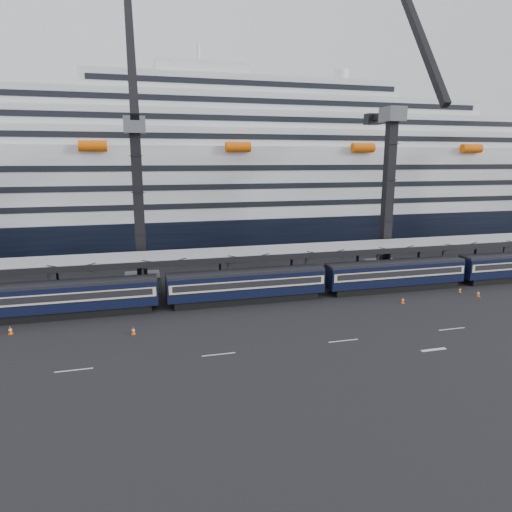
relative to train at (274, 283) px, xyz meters
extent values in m
plane|color=black|center=(4.65, -10.00, -2.20)|extent=(260.00, 260.00, 0.00)
cube|color=beige|center=(-21.35, -14.00, -2.19)|extent=(3.00, 0.15, 0.02)
cube|color=beige|center=(-9.35, -14.00, -2.19)|extent=(3.00, 0.15, 0.02)
cube|color=beige|center=(2.65, -14.00, -2.19)|extent=(3.00, 0.15, 0.02)
cube|color=beige|center=(14.65, -14.00, -2.19)|extent=(3.00, 0.15, 0.02)
cube|color=beige|center=(9.65, -18.00, -2.19)|extent=(2.50, 0.40, 0.02)
cube|color=black|center=(-23.35, 0.00, -1.75)|extent=(17.48, 2.40, 0.90)
cube|color=black|center=(-23.35, 0.00, 0.05)|extent=(19.00, 2.80, 2.70)
cube|color=beige|center=(-23.35, 0.00, 0.35)|extent=(18.62, 2.92, 1.05)
cube|color=black|center=(-23.35, 0.00, 0.40)|extent=(17.86, 2.98, 0.70)
cube|color=black|center=(-23.35, 0.00, 1.55)|extent=(19.00, 2.50, 0.35)
cube|color=black|center=(-3.35, 0.00, -1.75)|extent=(17.48, 2.40, 0.90)
cube|color=black|center=(-3.35, 0.00, 0.05)|extent=(19.00, 2.80, 2.70)
cube|color=beige|center=(-3.35, 0.00, 0.35)|extent=(18.62, 2.92, 1.05)
cube|color=black|center=(-3.35, 0.00, 0.40)|extent=(17.86, 2.98, 0.70)
cube|color=black|center=(-3.35, 0.00, 1.55)|extent=(19.00, 2.50, 0.35)
cube|color=black|center=(16.65, 0.00, -1.75)|extent=(17.48, 2.40, 0.90)
cube|color=black|center=(16.65, 0.00, 0.05)|extent=(19.00, 2.80, 2.70)
cube|color=beige|center=(16.65, 0.00, 0.35)|extent=(18.62, 2.92, 1.05)
cube|color=black|center=(16.65, 0.00, 0.40)|extent=(17.86, 2.98, 0.70)
cube|color=black|center=(16.65, 0.00, 1.55)|extent=(19.00, 2.50, 0.35)
cube|color=gray|center=(4.65, 4.00, 3.20)|extent=(130.00, 6.00, 0.25)
cube|color=black|center=(4.65, 1.00, 2.90)|extent=(130.00, 0.25, 0.70)
cube|color=black|center=(4.65, 7.00, 2.90)|extent=(130.00, 0.25, 0.70)
cube|color=black|center=(-25.35, 1.20, 0.50)|extent=(0.25, 0.25, 5.40)
cube|color=black|center=(-25.35, 6.80, 0.50)|extent=(0.25, 0.25, 5.40)
cube|color=black|center=(-15.35, 1.20, 0.50)|extent=(0.25, 0.25, 5.40)
cube|color=black|center=(-15.35, 6.80, 0.50)|extent=(0.25, 0.25, 5.40)
cube|color=black|center=(-5.35, 1.20, 0.50)|extent=(0.25, 0.25, 5.40)
cube|color=black|center=(-5.35, 6.80, 0.50)|extent=(0.25, 0.25, 5.40)
cube|color=black|center=(4.65, 1.20, 0.50)|extent=(0.25, 0.25, 5.40)
cube|color=black|center=(4.65, 6.80, 0.50)|extent=(0.25, 0.25, 5.40)
cube|color=black|center=(14.65, 1.20, 0.50)|extent=(0.25, 0.25, 5.40)
cube|color=black|center=(14.65, 6.80, 0.50)|extent=(0.25, 0.25, 5.40)
cube|color=black|center=(24.65, 1.20, 0.50)|extent=(0.25, 0.25, 5.40)
cube|color=black|center=(24.65, 6.80, 0.50)|extent=(0.25, 0.25, 5.40)
cube|color=black|center=(34.65, 1.20, 0.50)|extent=(0.25, 0.25, 5.40)
cube|color=black|center=(34.65, 6.80, 0.50)|extent=(0.25, 0.25, 5.40)
cube|color=black|center=(4.65, 36.00, 1.30)|extent=(200.00, 28.00, 7.00)
cube|color=silver|center=(4.65, 36.00, 10.80)|extent=(190.00, 26.88, 12.00)
cube|color=silver|center=(4.65, 36.00, 18.30)|extent=(160.00, 24.64, 3.00)
cube|color=black|center=(4.65, 23.63, 18.30)|extent=(153.60, 0.12, 0.90)
cube|color=silver|center=(4.65, 36.00, 21.30)|extent=(124.00, 21.84, 3.00)
cube|color=black|center=(4.65, 25.03, 21.30)|extent=(119.04, 0.12, 0.90)
cube|color=silver|center=(4.65, 36.00, 24.30)|extent=(90.00, 19.04, 3.00)
cube|color=black|center=(4.65, 26.43, 24.30)|extent=(86.40, 0.12, 0.90)
cube|color=silver|center=(4.65, 36.00, 27.30)|extent=(56.00, 16.24, 3.00)
cube|color=black|center=(4.65, 27.83, 27.30)|extent=(53.76, 0.12, 0.90)
cube|color=silver|center=(-3.35, 36.00, 29.80)|extent=(16.00, 12.00, 2.50)
cylinder|color=silver|center=(24.65, 36.00, 30.30)|extent=(2.80, 2.80, 3.00)
cylinder|color=#F55F07|center=(-21.35, 21.96, 16.60)|extent=(4.00, 1.60, 1.60)
cylinder|color=#F55F07|center=(0.65, 21.96, 16.60)|extent=(4.00, 1.60, 1.60)
cylinder|color=#F55F07|center=(22.65, 21.96, 16.60)|extent=(4.00, 1.60, 1.60)
cylinder|color=#F55F07|center=(44.65, 21.96, 16.60)|extent=(4.00, 1.60, 1.60)
cube|color=#53565B|center=(-15.35, 9.00, -1.20)|extent=(4.50, 4.50, 2.00)
cube|color=black|center=(-15.35, 9.00, 8.80)|extent=(1.30, 1.30, 18.00)
cube|color=#53565B|center=(-15.35, 9.00, 18.80)|extent=(2.60, 3.20, 2.00)
cube|color=black|center=(-15.35, 3.21, 25.69)|extent=(0.90, 12.26, 14.37)
cube|color=black|center=(-15.35, 11.52, 18.80)|extent=(0.90, 5.04, 0.90)
cube|color=black|center=(-15.35, 14.04, 18.60)|extent=(2.20, 1.60, 1.60)
cube|color=#53565B|center=(19.65, 8.00, -1.20)|extent=(4.50, 4.50, 2.00)
cube|color=black|center=(19.65, 8.00, 9.80)|extent=(1.30, 1.30, 20.00)
cube|color=#53565B|center=(19.65, 8.00, 20.80)|extent=(2.60, 3.20, 2.00)
cube|color=black|center=(19.65, 2.26, 28.99)|extent=(0.90, 12.21, 16.90)
cube|color=black|center=(19.65, 10.80, 20.80)|extent=(0.90, 5.60, 0.90)
cube|color=black|center=(19.65, 13.60, 20.60)|extent=(2.20, 1.60, 1.60)
cube|color=#F55F07|center=(-28.33, -3.98, -2.18)|extent=(0.43, 0.43, 0.04)
cone|color=#F55F07|center=(-28.33, -3.98, -1.75)|extent=(0.36, 0.36, 0.81)
cylinder|color=white|center=(-28.33, -3.98, -1.75)|extent=(0.30, 0.30, 0.13)
cube|color=#F55F07|center=(-16.61, -7.13, -2.18)|extent=(0.40, 0.40, 0.04)
cone|color=#F55F07|center=(-16.61, -7.13, -1.78)|extent=(0.33, 0.33, 0.75)
cylinder|color=white|center=(-16.61, -7.13, -1.78)|extent=(0.28, 0.28, 0.13)
cube|color=#F55F07|center=(14.57, -5.22, -2.18)|extent=(0.39, 0.39, 0.04)
cone|color=#F55F07|center=(14.57, -5.22, -1.79)|extent=(0.33, 0.33, 0.74)
cylinder|color=white|center=(14.57, -5.22, -1.79)|extent=(0.28, 0.28, 0.12)
cube|color=#F55F07|center=(25.28, -5.20, -2.18)|extent=(0.41, 0.41, 0.04)
cone|color=#F55F07|center=(25.28, -5.20, -1.77)|extent=(0.34, 0.34, 0.77)
cylinder|color=white|center=(25.28, -5.20, -1.77)|extent=(0.29, 0.29, 0.13)
cube|color=#F55F07|center=(24.35, -3.01, -2.18)|extent=(0.34, 0.34, 0.04)
cone|color=#F55F07|center=(24.35, -3.01, -1.84)|extent=(0.29, 0.29, 0.65)
cylinder|color=white|center=(24.35, -3.01, -1.84)|extent=(0.24, 0.24, 0.11)
camera|label=1|loc=(-15.80, -51.13, 14.69)|focal=32.00mm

